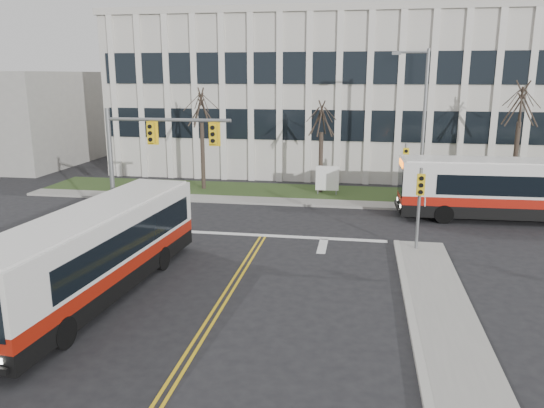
{
  "coord_description": "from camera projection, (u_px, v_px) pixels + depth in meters",
  "views": [
    {
      "loc": [
        4.57,
        -16.44,
        7.73
      ],
      "look_at": [
        0.68,
        6.68,
        2.0
      ],
      "focal_mm": 35.0,
      "sensor_mm": 36.0,
      "label": 1
    }
  ],
  "objects": [
    {
      "name": "building_annex",
      "position": [
        9.0,
        119.0,
        46.47
      ],
      "size": [
        12.0,
        12.0,
        8.0
      ],
      "primitive_type": "cube",
      "color": "#9E9B93",
      "rests_on": "ground"
    },
    {
      "name": "signal_pole_far",
      "position": [
        405.0,
        166.0,
        31.32
      ],
      "size": [
        0.34,
        0.39,
        3.8
      ],
      "color": "slate",
      "rests_on": "ground"
    },
    {
      "name": "tree_mid",
      "position": [
        322.0,
        120.0,
        34.28
      ],
      "size": [
        1.8,
        1.8,
        6.82
      ],
      "color": "#42352B",
      "rests_on": "ground"
    },
    {
      "name": "newspaper_box_blue",
      "position": [
        66.0,
        263.0,
        21.02
      ],
      "size": [
        0.61,
        0.58,
        0.95
      ],
      "primitive_type": "cube",
      "rotation": [
        0.0,
        0.0,
        -0.31
      ],
      "color": "navy",
      "rests_on": "ground"
    },
    {
      "name": "office_building",
      "position": [
        368.0,
        96.0,
        44.83
      ],
      "size": [
        40.0,
        16.0,
        12.0
      ],
      "primitive_type": "cube",
      "color": "beige",
      "rests_on": "ground"
    },
    {
      "name": "tree_left",
      "position": [
        201.0,
        109.0,
        35.22
      ],
      "size": [
        1.8,
        1.8,
        7.7
      ],
      "color": "#42352B",
      "rests_on": "ground"
    },
    {
      "name": "ground",
      "position": [
        221.0,
        304.0,
        18.32
      ],
      "size": [
        120.0,
        120.0,
        0.0
      ],
      "primitive_type": "plane",
      "color": "black",
      "rests_on": "ground"
    },
    {
      "name": "mast_arm_signal",
      "position": [
        143.0,
        150.0,
        25.08
      ],
      "size": [
        6.11,
        0.38,
        6.2
      ],
      "color": "slate",
      "rests_on": "ground"
    },
    {
      "name": "bus_cross",
      "position": [
        515.0,
        191.0,
        28.61
      ],
      "size": [
        12.24,
        2.99,
        3.24
      ],
      "primitive_type": null,
      "rotation": [
        0.0,
        0.0,
        -1.54
      ],
      "color": "silver",
      "rests_on": "ground"
    },
    {
      "name": "signal_pole_near",
      "position": [
        420.0,
        198.0,
        23.18
      ],
      "size": [
        0.34,
        0.39,
        3.8
      ],
      "color": "slate",
      "rests_on": "ground"
    },
    {
      "name": "building_lawn",
      "position": [
        365.0,
        195.0,
        34.74
      ],
      "size": [
        44.0,
        5.0,
        0.12
      ],
      "primitive_type": "cube",
      "color": "#334C20",
      "rests_on": "ground"
    },
    {
      "name": "sidewalk_cross",
      "position": [
        366.0,
        205.0,
        32.06
      ],
      "size": [
        44.0,
        1.6,
        0.14
      ],
      "primitive_type": "cube",
      "color": "#9E9B93",
      "rests_on": "ground"
    },
    {
      "name": "tree_right",
      "position": [
        521.0,
        106.0,
        31.91
      ],
      "size": [
        1.8,
        1.8,
        8.25
      ],
      "color": "#42352B",
      "rests_on": "ground"
    },
    {
      "name": "streetlight",
      "position": [
        421.0,
        119.0,
        31.31
      ],
      "size": [
        2.15,
        0.25,
        9.2
      ],
      "color": "slate",
      "rests_on": "ground"
    },
    {
      "name": "directory_sign",
      "position": [
        327.0,
        179.0,
        34.41
      ],
      "size": [
        1.5,
        0.12,
        2.0
      ],
      "color": "slate",
      "rests_on": "ground"
    },
    {
      "name": "bus_main",
      "position": [
        95.0,
        254.0,
        18.76
      ],
      "size": [
        3.37,
        11.74,
        3.09
      ],
      "primitive_type": null,
      "rotation": [
        0.0,
        0.0,
        -0.07
      ],
      "color": "silver",
      "rests_on": "ground"
    }
  ]
}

